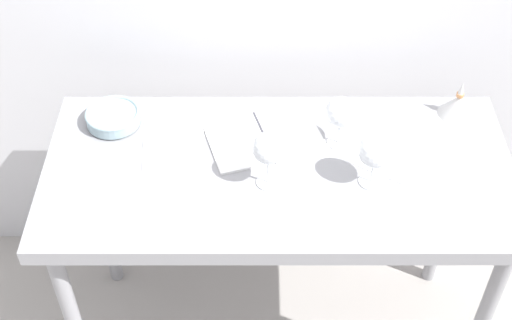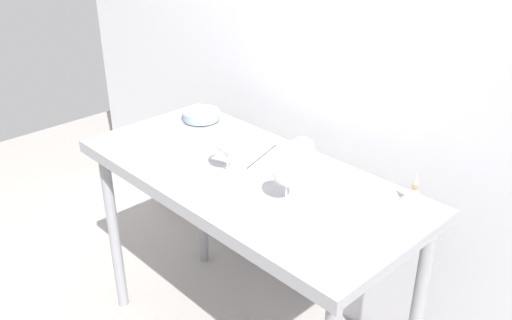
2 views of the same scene
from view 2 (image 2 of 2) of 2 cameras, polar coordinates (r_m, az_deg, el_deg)
back_wall at (r=2.29m, az=8.25°, el=11.77°), size 3.80×0.04×2.60m
steel_counter at (r=2.15m, az=-0.96°, el=-3.70°), size 1.40×0.65×0.90m
wine_glass_near_right at (r=1.84m, az=3.20°, el=-1.37°), size 0.10×0.10×0.17m
wine_glass_far_right at (r=2.00m, az=4.79°, el=0.99°), size 0.09×0.09×0.17m
wine_glass_near_center at (r=2.02m, az=-3.03°, el=1.85°), size 0.09×0.09×0.18m
open_notebook at (r=2.20m, az=0.66°, el=0.32°), size 0.39×0.32×0.01m
tasting_sheet_upper at (r=1.94m, az=8.26°, el=-3.99°), size 0.31×0.34×0.00m
tasting_sheet_lower at (r=2.36m, az=-4.84°, el=2.09°), size 0.21×0.28×0.00m
tasting_bowl at (r=2.56m, az=-5.71°, el=4.68°), size 0.17×0.17×0.05m
decanter_funnel at (r=1.94m, az=16.01°, el=-3.60°), size 0.12×0.12×0.13m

